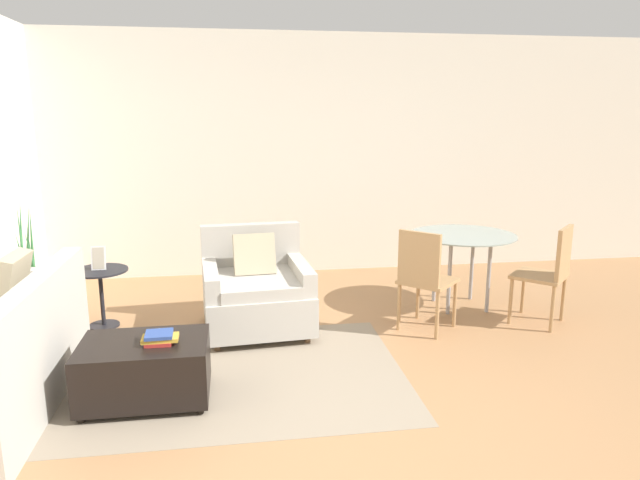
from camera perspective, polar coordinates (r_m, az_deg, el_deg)
ground_plane at (r=3.66m, az=2.74°, el=-17.90°), size 20.00×20.00×0.00m
wall_back at (r=6.66m, az=-3.18°, el=8.40°), size 12.00×0.06×2.75m
area_rug at (r=4.29m, az=-11.06°, el=-13.27°), size 2.81×1.79×0.01m
armchair at (r=5.02m, az=-6.40°, el=-5.11°), size 0.96×0.98×0.87m
ottoman at (r=3.98m, az=-17.08°, el=-12.19°), size 0.82×0.56×0.41m
book_stack at (r=3.86m, az=-15.74°, el=-9.40°), size 0.23×0.19×0.07m
tv_remote_primary at (r=4.03m, az=-15.36°, el=-8.89°), size 0.14×0.14×0.01m
potted_plant at (r=5.51m, az=-26.79°, el=-5.75°), size 0.39×0.39×1.18m
side_table at (r=5.37m, az=-21.07°, el=-4.34°), size 0.48×0.48×0.52m
picture_frame at (r=5.30m, az=-21.28°, el=-1.71°), size 0.12×0.07×0.21m
dining_table at (r=5.64m, az=14.07°, el=-0.33°), size 1.00×1.00×0.72m
dining_chair_near_left at (r=4.94m, az=10.35°, el=-3.35°), size 0.59×0.59×0.90m
dining_chair_near_right at (r=5.42m, az=22.03°, el=-2.65°), size 0.59×0.59×0.90m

